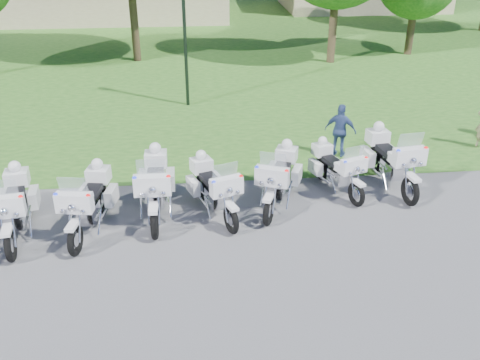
{
  "coord_description": "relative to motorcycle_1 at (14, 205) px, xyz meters",
  "views": [
    {
      "loc": [
        -1.51,
        -9.5,
        6.41
      ],
      "look_at": [
        -0.5,
        1.2,
        0.95
      ],
      "focal_mm": 40.0,
      "sensor_mm": 36.0,
      "label": 1
    }
  ],
  "objects": [
    {
      "name": "ground",
      "position": [
        5.43,
        -0.95,
        -0.71
      ],
      "size": [
        100.0,
        100.0,
        0.0
      ],
      "primitive_type": "plane",
      "color": "#5A5A5F",
      "rests_on": "ground"
    },
    {
      "name": "grass_lawn",
      "position": [
        5.43,
        26.05,
        -0.71
      ],
      "size": [
        100.0,
        48.0,
        0.01
      ],
      "primitive_type": "cube",
      "color": "#285D1D",
      "rests_on": "ground"
    },
    {
      "name": "motorcycle_1",
      "position": [
        0.0,
        0.0,
        0.0
      ],
      "size": [
        1.04,
        2.52,
        1.7
      ],
      "rotation": [
        0.0,
        0.0,
        3.28
      ],
      "color": "black",
      "rests_on": "ground"
    },
    {
      "name": "motorcycle_2",
      "position": [
        1.58,
        0.06,
        -0.02
      ],
      "size": [
        1.05,
        2.45,
        1.65
      ],
      "rotation": [
        0.0,
        0.0,
        2.98
      ],
      "color": "black",
      "rests_on": "ground"
    },
    {
      "name": "motorcycle_3",
      "position": [
        3.0,
        0.61,
        0.03
      ],
      "size": [
        0.86,
        2.62,
        1.76
      ],
      "rotation": [
        0.0,
        0.0,
        3.15
      ],
      "color": "black",
      "rests_on": "ground"
    },
    {
      "name": "motorcycle_4",
      "position": [
        4.33,
        0.5,
        -0.04
      ],
      "size": [
        1.28,
        2.27,
        1.59
      ],
      "rotation": [
        0.0,
        0.0,
        3.49
      ],
      "color": "black",
      "rests_on": "ground"
    },
    {
      "name": "motorcycle_5",
      "position": [
        5.92,
        0.8,
        -0.01
      ],
      "size": [
        1.39,
        2.36,
        1.67
      ],
      "rotation": [
        0.0,
        0.0,
        2.76
      ],
      "color": "black",
      "rests_on": "ground"
    },
    {
      "name": "motorcycle_6",
      "position": [
        7.46,
        1.36,
        -0.1
      ],
      "size": [
        1.17,
        2.1,
        1.47
      ],
      "rotation": [
        0.0,
        0.0,
        3.48
      ],
      "color": "black",
      "rests_on": "ground"
    },
    {
      "name": "motorcycle_7",
      "position": [
        8.91,
        1.51,
        0.03
      ],
      "size": [
        1.07,
        2.61,
        1.76
      ],
      "rotation": [
        0.0,
        0.0,
        3.27
      ],
      "color": "black",
      "rests_on": "ground"
    },
    {
      "name": "lamp_post",
      "position": [
        3.77,
        8.35,
        2.74
      ],
      "size": [
        0.44,
        0.44,
        4.62
      ],
      "color": "black",
      "rests_on": "ground"
    },
    {
      "name": "bystander_c",
      "position": [
        8.1,
        3.4,
        0.07
      ],
      "size": [
        0.98,
        0.76,
        1.55
      ],
      "primitive_type": "imported",
      "rotation": [
        0.0,
        0.0,
        2.65
      ],
      "color": "#354A80",
      "rests_on": "ground"
    }
  ]
}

